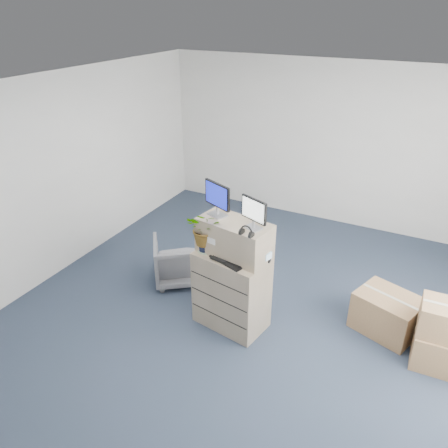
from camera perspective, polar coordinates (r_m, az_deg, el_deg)
The scene contains 16 objects.
ground at distance 5.50m, azimuth 2.48°, elevation -13.79°, with size 7.00×7.00×0.00m, color #252F44.
wall_back at distance 7.82m, azimuth 13.80°, elevation 10.03°, with size 6.00×0.02×2.80m, color silver.
filing_cabinet_lower at distance 5.32m, azimuth 0.98°, elevation -8.66°, with size 0.84×0.51×0.98m, color #9B8A6B.
filing_cabinet_upper at distance 4.98m, azimuth 1.36°, elevation -1.87°, with size 0.84×0.42×0.42m, color #9B8A6B.
monitor_left at distance 4.93m, azimuth -0.89°, elevation 3.47°, with size 0.38×0.22×0.40m.
monitor_right at distance 4.66m, azimuth 3.91°, elevation 1.58°, with size 0.34×0.20×0.35m.
headphones at distance 4.59m, azimuth 2.95°, elevation -1.02°, with size 0.15×0.15×0.02m, color black.
keyboard at distance 4.94m, azimuth 0.56°, elevation -4.80°, with size 0.44×0.18×0.02m, color black.
mouse at distance 4.80m, azimuth 3.39°, elevation -5.77°, with size 0.09×0.06×0.03m, color silver.
water_bottle at distance 4.99m, azimuth 1.64°, elevation -2.89°, with size 0.07×0.07×0.25m, color #999AA1.
phone_dock at distance 5.08m, azimuth 0.32°, elevation -3.38°, with size 0.06×0.06×0.13m.
external_drive at distance 4.99m, azimuth 5.26°, elevation -4.36°, with size 0.17×0.13×0.05m, color black.
tissue_box at distance 4.94m, azimuth 4.93°, elevation -3.84°, with size 0.22×0.11×0.08m, color #3C98CE.
potted_plant at distance 5.03m, azimuth -2.42°, elevation -1.12°, with size 0.43×0.47×0.42m.
office_chair at distance 6.22m, azimuth -5.87°, elevation -4.44°, with size 0.69×0.65×0.71m, color #57575C.
cardboard_boxes at distance 5.59m, azimuth 25.84°, elevation -12.47°, with size 1.89×0.94×0.78m.
Camera 1 is at (1.69, -3.80, 3.60)m, focal length 35.00 mm.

